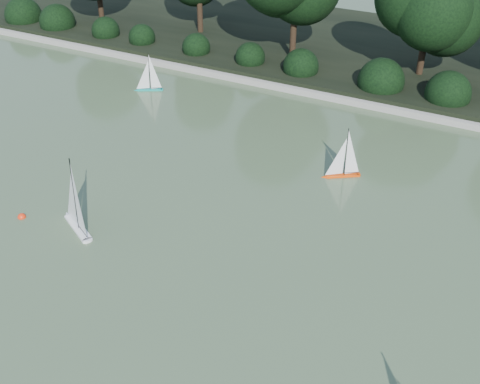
{
  "coord_description": "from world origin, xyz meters",
  "views": [
    {
      "loc": [
        4.22,
        -6.54,
        7.19
      ],
      "look_at": [
        -0.46,
        2.39,
        0.7
      ],
      "focal_mm": 45.0,
      "sensor_mm": 36.0,
      "label": 1
    }
  ],
  "objects_px": {
    "sailboat_teal": "(147,84)",
    "sailboat_white_a": "(74,215)",
    "sailboat_orange": "(340,169)",
    "race_buoy": "(22,217)"
  },
  "relations": [
    {
      "from": "sailboat_orange",
      "to": "race_buoy",
      "type": "height_order",
      "value": "sailboat_orange"
    },
    {
      "from": "sailboat_teal",
      "to": "race_buoy",
      "type": "relative_size",
      "value": 7.1
    },
    {
      "from": "sailboat_orange",
      "to": "race_buoy",
      "type": "distance_m",
      "value": 7.02
    },
    {
      "from": "sailboat_white_a",
      "to": "race_buoy",
      "type": "xyz_separation_m",
      "value": [
        -1.22,
        -0.28,
        -0.27
      ]
    },
    {
      "from": "sailboat_orange",
      "to": "race_buoy",
      "type": "bearing_deg",
      "value": -138.86
    },
    {
      "from": "sailboat_teal",
      "to": "sailboat_white_a",
      "type": "bearing_deg",
      "value": -66.91
    },
    {
      "from": "sailboat_orange",
      "to": "sailboat_teal",
      "type": "bearing_deg",
      "value": 163.18
    },
    {
      "from": "sailboat_teal",
      "to": "race_buoy",
      "type": "height_order",
      "value": "sailboat_teal"
    },
    {
      "from": "sailboat_white_a",
      "to": "sailboat_orange",
      "type": "xyz_separation_m",
      "value": [
        4.07,
        4.34,
        -0.07
      ]
    },
    {
      "from": "sailboat_white_a",
      "to": "sailboat_orange",
      "type": "height_order",
      "value": "sailboat_white_a"
    }
  ]
}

